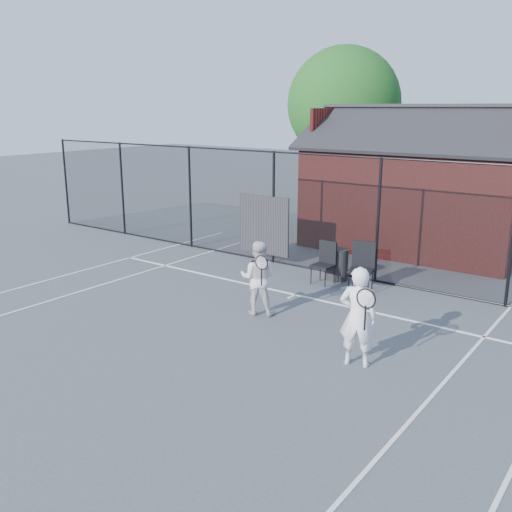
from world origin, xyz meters
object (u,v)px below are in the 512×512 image
Objects in this scene: clubhouse at (420,194)px; chair_right at (361,268)px; waste_bin at (337,264)px; player_front at (358,317)px; player_back at (258,278)px; chair_left at (323,264)px.

clubhouse reaches higher than chair_right.
clubhouse is 4.58m from waste_bin.
player_front is 2.87m from player_back.
player_back is at bearing -93.74° from clubhouse.
clubhouse is 8.39× the size of waste_bin.
player_front is at bearing -49.85° from chair_left.
player_back is at bearing -87.91° from chair_left.
waste_bin is (0.11, 0.50, -0.11)m from chair_left.
waste_bin is at bearing 80.68° from chair_left.
chair_right is (1.04, 2.56, -0.21)m from player_back.
player_front is 1.68× the size of chair_left.
chair_left is at bearing 166.57° from chair_right.
player_front is at bearing -57.72° from waste_bin.
clubhouse is at bearing 104.74° from player_front.
chair_left is at bearing 126.97° from player_front.
chair_left is 1.00m from chair_right.
chair_left reaches higher than waste_bin.
waste_bin is (0.16, 3.06, -0.38)m from player_back.
player_back is 2.57m from chair_left.
waste_bin is (-0.88, 0.50, -0.17)m from chair_right.
player_front is at bearing -19.73° from player_back.
player_front is 4.43m from chair_left.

